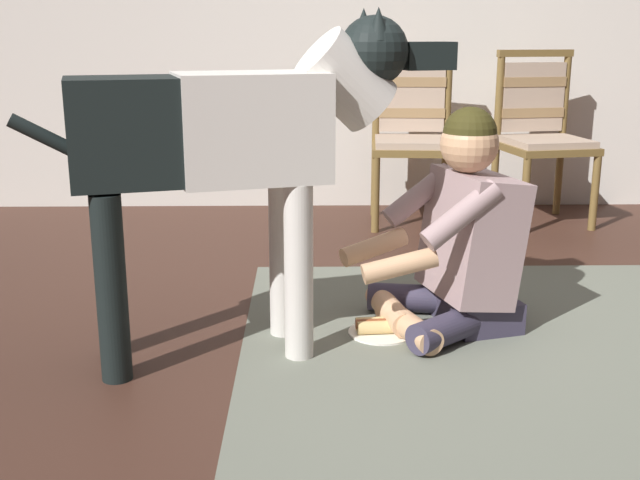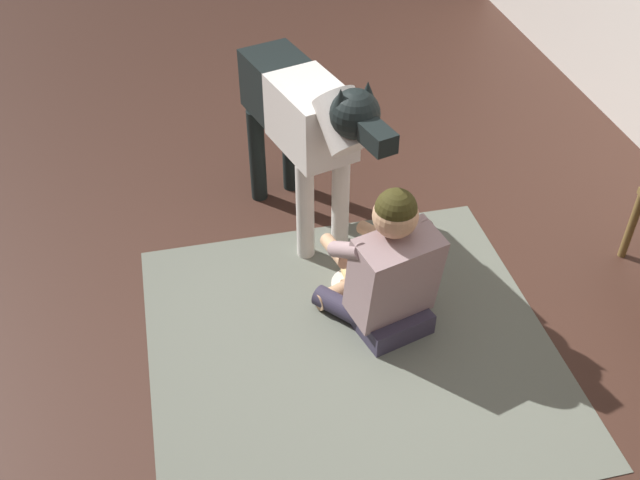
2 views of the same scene
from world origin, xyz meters
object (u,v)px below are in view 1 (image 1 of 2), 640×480
large_dog (234,139)px  person_sitting_on_floor (458,240)px  dining_chair_left_of_pair (412,128)px  dining_chair_right_of_pair (540,128)px  hot_dog_on_plate (381,328)px

large_dog → person_sitting_on_floor: bearing=15.8°
dining_chair_left_of_pair → dining_chair_right_of_pair: size_ratio=1.00×
dining_chair_left_of_pair → person_sitting_on_floor: (-0.05, -1.72, -0.21)m
dining_chair_left_of_pair → person_sitting_on_floor: 1.73m
large_dog → dining_chair_left_of_pair: bearing=66.5°
dining_chair_right_of_pair → hot_dog_on_plate: (-1.07, -1.80, -0.52)m
large_dog → hot_dog_on_plate: (0.51, 0.14, -0.72)m
person_sitting_on_floor → large_dog: (-0.79, -0.23, 0.41)m
dining_chair_right_of_pair → large_dog: (-1.58, -1.94, 0.20)m
dining_chair_left_of_pair → large_dog: size_ratio=0.69×
dining_chair_left_of_pair → hot_dog_on_plate: size_ratio=4.03×
dining_chair_left_of_pair → large_dog: (-0.84, -1.94, 0.20)m
dining_chair_right_of_pair → person_sitting_on_floor: bearing=-114.7°
hot_dog_on_plate → dining_chair_right_of_pair: bearing=59.1°
dining_chair_right_of_pair → hot_dog_on_plate: size_ratio=4.03×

